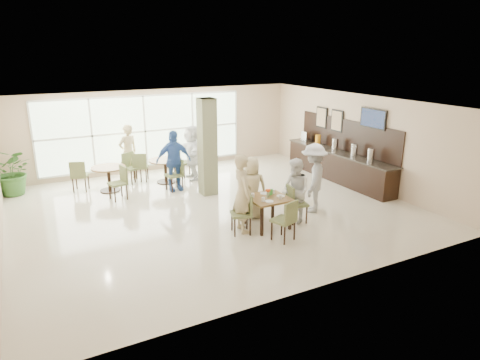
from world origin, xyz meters
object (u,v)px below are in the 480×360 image
main_table (268,201)px  adult_b (192,152)px  potted_plant (13,172)px  teen_standing (314,178)px  buffet_counter (338,163)px  teen_right (296,191)px  adult_a (174,161)px  round_table_right (165,165)px  teen_left (243,193)px  adult_standing (128,152)px  round_table_left (109,173)px  teen_far (252,188)px

main_table → adult_b: 4.57m
potted_plant → adult_b: bearing=-10.0°
main_table → teen_standing: bearing=12.3°
buffet_counter → adult_b: bearing=150.7°
teen_right → adult_b: adult_b is taller
main_table → adult_b: bearing=91.4°
teen_right → adult_a: bearing=-153.8°
potted_plant → adult_b: (5.19, -0.91, 0.19)m
round_table_right → adult_a: size_ratio=0.58×
teen_left → potted_plant: bearing=48.3°
adult_standing → teen_standing: bearing=105.4°
adult_a → adult_standing: adult_a is taller
buffet_counter → teen_left: size_ratio=2.53×
adult_standing → teen_left: bearing=84.4°
main_table → round_table_left: 5.33m
main_table → teen_far: teen_far is taller
buffet_counter → teen_far: (-4.08, -1.53, 0.23)m
teen_far → teen_standing: 1.68m
round_table_right → adult_a: bearing=-91.4°
round_table_right → buffet_counter: 5.57m
potted_plant → teen_far: (5.26, -4.78, 0.09)m
adult_a → adult_standing: 1.97m
round_table_right → main_table: bearing=-77.5°
adult_a → teen_far: bearing=-71.8°
buffet_counter → potted_plant: bearing=160.9°
teen_left → adult_b: teen_left is taller
teen_left → adult_standing: size_ratio=1.02×
main_table → teen_far: (-0.05, 0.70, 0.13)m
potted_plant → teen_right: teen_right is taller
teen_standing → buffet_counter: bearing=170.4°
adult_b → main_table: bearing=9.1°
teen_right → adult_b: size_ratio=0.90×
buffet_counter → teen_far: size_ratio=2.98×
teen_right → teen_left: bearing=-94.1°
adult_a → potted_plant: bearing=157.3°
teen_left → adult_standing: teen_left is taller
main_table → teen_standing: 1.65m
round_table_left → teen_right: size_ratio=0.63×
teen_left → teen_far: (0.59, 0.62, -0.14)m
main_table → adult_a: adult_a is taller
teen_left → teen_standing: (2.23, 0.27, -0.02)m
potted_plant → teen_far: 7.10m
teen_standing → teen_right: bearing=-22.6°
round_table_right → teen_standing: 4.99m
potted_plant → adult_b: size_ratio=0.79×
teen_standing → round_table_right: bearing=-105.8°
teen_standing → adult_standing: adult_standing is taller
teen_standing → adult_a: bearing=-99.2°
buffet_counter → potted_plant: 9.89m
main_table → potted_plant: size_ratio=0.66×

